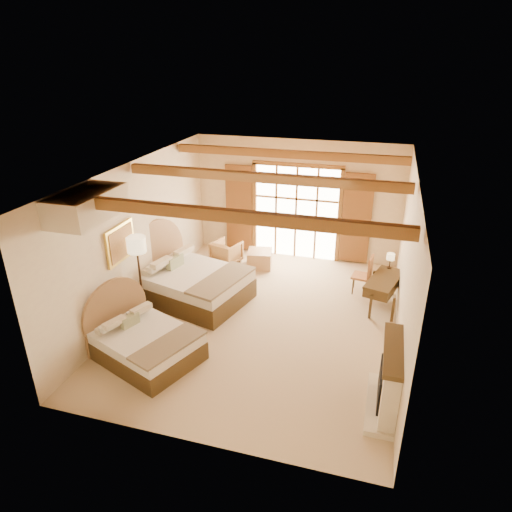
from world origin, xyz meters
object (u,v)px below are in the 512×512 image
(bed_near, at_px, (140,341))
(bed_far, at_px, (187,281))
(nightstand, at_px, (131,316))
(desk, at_px, (383,291))
(armchair, at_px, (226,252))

(bed_near, distance_m, bed_far, 2.30)
(bed_near, bearing_deg, bed_far, 113.06)
(nightstand, bearing_deg, bed_near, -71.83)
(bed_near, height_order, desk, bed_near)
(bed_near, relative_size, armchair, 3.32)
(bed_far, relative_size, desk, 1.93)
(bed_far, height_order, nightstand, bed_far)
(bed_near, xyz_separation_m, armchair, (0.15, 4.34, -0.05))
(bed_near, relative_size, bed_far, 0.85)
(bed_far, relative_size, nightstand, 4.80)
(bed_near, bearing_deg, desk, 58.29)
(bed_near, relative_size, desk, 1.64)
(nightstand, xyz_separation_m, armchair, (0.82, 3.52, 0.03))
(desk, bearing_deg, nightstand, -138.73)
(bed_near, height_order, armchair, bed_near)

